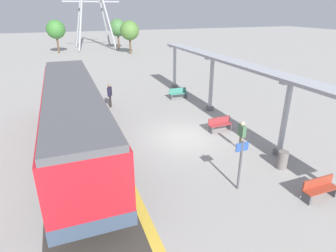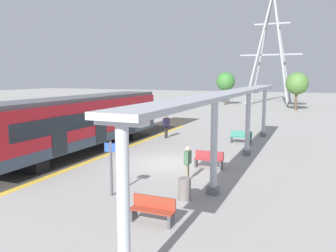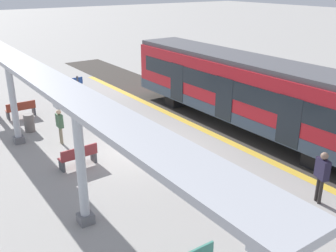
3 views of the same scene
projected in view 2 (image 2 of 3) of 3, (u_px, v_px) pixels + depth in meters
ground_plane at (165, 163)px, 18.60m from camera, size 176.00×176.00×0.00m
tactile_edge_strip at (103, 156)px, 20.18m from camera, size 0.40×26.80×0.01m
trackbed at (78, 154)px, 20.88m from camera, size 3.20×38.80×0.01m
train_near_carriage at (83, 123)px, 21.20m from camera, size 2.65×14.82×3.48m
canopy_pillar_nearest at (123, 209)px, 7.14m from camera, size 1.10×0.44×3.86m
canopy_pillar_second at (214, 146)px, 13.49m from camera, size 1.10×0.44×3.86m
canopy_pillar_third at (248, 123)px, 20.19m from camera, size 1.10×0.44×3.86m
canopy_pillar_fourth at (264, 112)px, 26.53m from camera, size 1.10×0.44×3.86m
canopy_beam at (235, 92)px, 16.54m from camera, size 1.20×22.15×0.16m
bench_near_end at (153, 210)px, 11.01m from camera, size 1.51×0.46×0.86m
bench_mid_platform at (209, 159)px, 17.63m from camera, size 1.52×0.51×0.86m
bench_far_end at (241, 137)px, 24.07m from camera, size 1.50×0.44×0.86m
trash_bin at (185, 189)px, 13.02m from camera, size 0.48×0.48×0.87m
platform_info_sign at (111, 163)px, 13.40m from camera, size 0.56×0.10×2.20m
passenger_waiting_near_edge at (166, 124)px, 25.94m from camera, size 0.42×0.57×1.79m
passenger_by_the_benches at (188, 159)px, 15.31m from camera, size 0.22×0.47×1.60m
electricity_pylon at (271, 48)px, 54.92m from camera, size 9.77×6.86×17.95m
tree_left_background at (297, 82)px, 53.42m from camera, size 3.11×3.11×5.27m
tree_right_background at (297, 84)px, 46.36m from camera, size 3.05×3.05×5.22m
tree_centre_background at (226, 82)px, 55.28m from camera, size 3.01×3.01×5.32m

